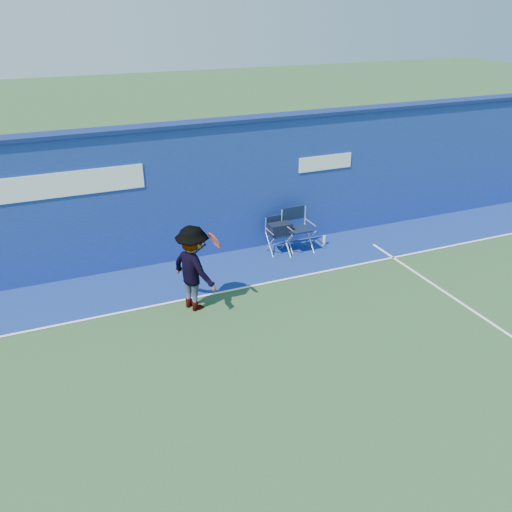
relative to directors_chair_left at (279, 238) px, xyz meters
name	(u,v)px	position (x,y,z in m)	size (l,w,h in m)	color
ground	(274,391)	(-2.20, -4.54, -0.36)	(80.00, 80.00, 0.00)	#2B4C28
stadium_wall	(177,193)	(-2.21, 0.66, 1.19)	(24.00, 0.50, 3.08)	navy
out_of_bounds_strip	(195,276)	(-2.20, -0.44, -0.36)	(24.00, 1.80, 0.01)	navy
court_lines	(258,368)	(-2.20, -3.94, -0.35)	(24.00, 12.00, 0.01)	white
directors_chair_left	(279,238)	(0.00, 0.00, 0.00)	(0.51, 0.47, 0.85)	silver
directors_chair_right	(298,238)	(0.43, -0.12, -0.04)	(0.61, 0.55, 1.03)	silver
water_bottle	(324,240)	(1.18, -0.06, -0.24)	(0.07, 0.07, 0.24)	white
tennis_player	(193,268)	(-2.57, -1.67, 0.48)	(1.04, 1.25, 1.69)	#EA4738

